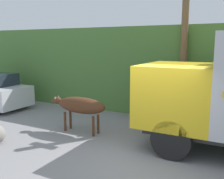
# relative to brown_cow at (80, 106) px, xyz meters

# --- Properties ---
(ground_plane) EXTENTS (60.00, 60.00, 0.00)m
(ground_plane) POSITION_rel_brown_cow_xyz_m (2.88, -1.05, -0.94)
(ground_plane) COLOR gray
(hillside_embankment) EXTENTS (32.00, 6.32, 3.78)m
(hillside_embankment) POSITION_rel_brown_cow_xyz_m (2.88, 6.16, 0.95)
(hillside_embankment) COLOR #4C7A38
(hillside_embankment) RESTS_ON ground_plane
(brown_cow) EXTENTS (2.21, 0.57, 1.25)m
(brown_cow) POSITION_rel_brown_cow_xyz_m (0.00, 0.00, 0.00)
(brown_cow) COLOR #512D19
(brown_cow) RESTS_ON ground_plane
(pedestrian_on_hill) EXTENTS (0.42, 0.42, 1.55)m
(pedestrian_on_hill) POSITION_rel_brown_cow_xyz_m (1.02, 2.58, -0.11)
(pedestrian_on_hill) COLOR #38332D
(pedestrian_on_hill) RESTS_ON ground_plane
(utility_pole) EXTENTS (0.90, 0.26, 5.51)m
(utility_pole) POSITION_rel_brown_cow_xyz_m (2.84, 2.76, 1.91)
(utility_pole) COLOR brown
(utility_pole) RESTS_ON ground_plane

